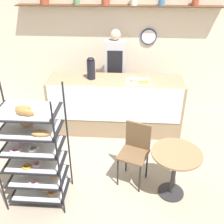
{
  "coord_description": "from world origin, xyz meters",
  "views": [
    {
      "loc": [
        0.23,
        -2.89,
        2.78
      ],
      "look_at": [
        0.0,
        0.47,
        0.86
      ],
      "focal_mm": 42.0,
      "sensor_mm": 36.0,
      "label": 1
    }
  ],
  "objects_px": {
    "coffee_carafe": "(91,68)",
    "donut_tray_counter": "(138,81)",
    "cafe_table": "(175,163)",
    "person_worker": "(115,71)",
    "cafe_chair": "(136,147)",
    "pastry_rack": "(34,153)"
  },
  "relations": [
    {
      "from": "cafe_table",
      "to": "donut_tray_counter",
      "type": "distance_m",
      "value": 1.65
    },
    {
      "from": "person_worker",
      "to": "donut_tray_counter",
      "type": "distance_m",
      "value": 0.8
    },
    {
      "from": "cafe_table",
      "to": "pastry_rack",
      "type": "bearing_deg",
      "value": -173.97
    },
    {
      "from": "cafe_table",
      "to": "person_worker",
      "type": "bearing_deg",
      "value": 112.6
    },
    {
      "from": "pastry_rack",
      "to": "cafe_chair",
      "type": "distance_m",
      "value": 1.35
    },
    {
      "from": "person_worker",
      "to": "cafe_chair",
      "type": "distance_m",
      "value": 1.97
    },
    {
      "from": "donut_tray_counter",
      "to": "pastry_rack",
      "type": "bearing_deg",
      "value": -127.4
    },
    {
      "from": "coffee_carafe",
      "to": "person_worker",
      "type": "bearing_deg",
      "value": 56.4
    },
    {
      "from": "coffee_carafe",
      "to": "pastry_rack",
      "type": "bearing_deg",
      "value": -105.04
    },
    {
      "from": "coffee_carafe",
      "to": "donut_tray_counter",
      "type": "bearing_deg",
      "value": -6.47
    },
    {
      "from": "coffee_carafe",
      "to": "donut_tray_counter",
      "type": "relative_size",
      "value": 0.94
    },
    {
      "from": "cafe_table",
      "to": "cafe_chair",
      "type": "distance_m",
      "value": 0.58
    },
    {
      "from": "pastry_rack",
      "to": "coffee_carafe",
      "type": "bearing_deg",
      "value": 74.96
    },
    {
      "from": "person_worker",
      "to": "coffee_carafe",
      "type": "bearing_deg",
      "value": -123.6
    },
    {
      "from": "cafe_chair",
      "to": "coffee_carafe",
      "type": "distance_m",
      "value": 1.66
    },
    {
      "from": "cafe_table",
      "to": "donut_tray_counter",
      "type": "relative_size",
      "value": 1.72
    },
    {
      "from": "person_worker",
      "to": "cafe_chair",
      "type": "height_order",
      "value": "person_worker"
    },
    {
      "from": "cafe_chair",
      "to": "donut_tray_counter",
      "type": "distance_m",
      "value": 1.31
    },
    {
      "from": "coffee_carafe",
      "to": "donut_tray_counter",
      "type": "distance_m",
      "value": 0.83
    },
    {
      "from": "person_worker",
      "to": "donut_tray_counter",
      "type": "bearing_deg",
      "value": -57.87
    },
    {
      "from": "cafe_table",
      "to": "coffee_carafe",
      "type": "xyz_separation_m",
      "value": [
        -1.29,
        1.59,
        0.68
      ]
    },
    {
      "from": "person_worker",
      "to": "donut_tray_counter",
      "type": "xyz_separation_m",
      "value": [
        0.42,
        -0.67,
        0.08
      ]
    }
  ]
}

